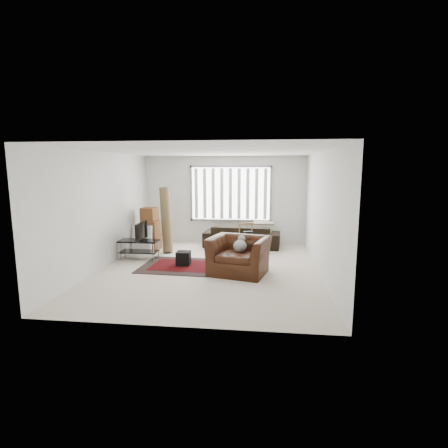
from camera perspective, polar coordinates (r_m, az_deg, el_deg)
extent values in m
plane|color=beige|center=(8.20, -2.42, -7.41)|extent=(6.00, 6.00, 0.00)
cube|color=white|center=(7.87, -2.55, 11.80)|extent=(5.00, 6.00, 0.02)
cube|color=silver|center=(10.87, 0.04, 3.94)|extent=(5.00, 0.02, 2.70)
cube|color=silver|center=(5.02, -7.95, -2.24)|extent=(5.00, 0.02, 2.70)
cube|color=silver|center=(8.67, -19.03, 2.13)|extent=(0.02, 6.00, 2.70)
cube|color=silver|center=(7.92, 15.69, 1.66)|extent=(0.02, 6.00, 2.70)
cube|color=white|center=(10.82, 1.09, 4.98)|extent=(2.40, 0.01, 1.60)
cube|color=gray|center=(10.80, 1.08, 4.97)|extent=(2.52, 0.06, 1.72)
cube|color=white|center=(10.76, 1.05, 4.95)|extent=(2.40, 0.02, 1.55)
cube|color=black|center=(8.45, -5.68, -6.87)|extent=(2.33, 1.60, 0.02)
cube|color=#430608|center=(8.45, -5.68, -6.80)|extent=(1.84, 1.11, 0.00)
cube|color=black|center=(9.25, -13.75, -2.69)|extent=(1.00, 0.45, 0.04)
cube|color=black|center=(9.31, -13.69, -4.38)|extent=(0.96, 0.42, 0.03)
cylinder|color=#B2B2B7|center=(9.29, -16.72, -4.21)|extent=(0.03, 0.03, 0.50)
cylinder|color=#B2B2B7|center=(8.97, -11.41, -4.47)|extent=(0.03, 0.03, 0.50)
cylinder|color=#B2B2B7|center=(9.63, -15.83, -3.71)|extent=(0.03, 0.03, 0.50)
cylinder|color=#B2B2B7|center=(9.33, -10.69, -3.93)|extent=(0.03, 0.03, 0.50)
imported|color=black|center=(9.20, -13.81, -1.14)|extent=(0.11, 0.81, 0.47)
cube|color=black|center=(8.53, -6.64, -5.54)|extent=(0.33, 0.33, 0.32)
cube|color=brown|center=(10.35, -11.87, -2.83)|extent=(0.55, 0.52, 0.45)
cube|color=brown|center=(10.23, -11.89, -0.53)|extent=(0.50, 0.47, 0.40)
cube|color=brown|center=(10.24, -12.09, 1.63)|extent=(0.46, 0.46, 0.36)
cube|color=silver|center=(10.01, -13.24, -2.37)|extent=(0.61, 0.30, 0.76)
cylinder|color=brown|center=(9.84, -9.45, 0.68)|extent=(0.51, 0.66, 1.82)
imported|color=black|center=(10.40, 2.94, -1.42)|extent=(2.30, 1.12, 0.86)
cube|color=#998764|center=(9.66, 3.96, -2.38)|extent=(0.58, 0.58, 0.05)
cylinder|color=brown|center=(9.47, 3.31, -3.87)|extent=(0.04, 0.04, 0.41)
cylinder|color=brown|center=(9.60, 5.38, -3.71)|extent=(0.04, 0.04, 0.41)
cylinder|color=brown|center=(9.81, 2.54, -3.41)|extent=(0.04, 0.04, 0.41)
cylinder|color=brown|center=(9.94, 4.55, -3.26)|extent=(0.04, 0.04, 0.41)
cube|color=brown|center=(9.77, 3.57, 0.02)|extent=(0.40, 0.21, 0.06)
cube|color=brown|center=(9.74, 2.54, -1.05)|extent=(0.05, 0.05, 0.41)
cube|color=brown|center=(9.87, 4.56, -0.93)|extent=(0.05, 0.05, 0.41)
cube|color=black|center=(9.64, 3.97, -1.72)|extent=(0.31, 0.25, 0.18)
imported|color=#34170A|center=(7.80, 2.49, -4.71)|extent=(1.48, 1.36, 0.93)
ellipsoid|color=#59595B|center=(7.77, 2.49, -3.72)|extent=(0.33, 0.38, 0.23)
sphere|color=#59595B|center=(7.91, 2.89, -2.45)|extent=(0.17, 0.17, 0.17)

